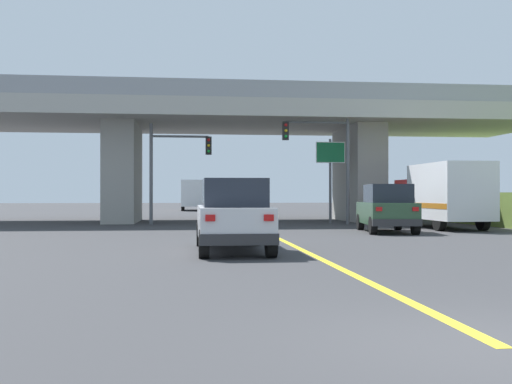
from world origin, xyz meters
name	(u,v)px	position (x,y,z in m)	size (l,w,h in m)	color
ground	(243,221)	(0.00, 30.03, 0.00)	(160.00, 160.00, 0.00)	#353538
overpass_bridge	(243,132)	(0.00, 30.03, 5.33)	(35.81, 10.03, 7.51)	#A8A59E
lane_divider_stripe	(289,244)	(0.00, 13.51, 0.00)	(0.20, 27.03, 0.01)	yellow
suv_lead	(233,215)	(-2.02, 10.97, 1.01)	(1.96, 4.79, 2.02)	silver
suv_crossing	(387,208)	(5.08, 18.91, 1.01)	(2.45, 4.58, 2.02)	#2D4C33
box_truck	(443,195)	(8.67, 21.46, 1.59)	(2.33, 6.72, 3.02)	red
sedan_oncoming	(224,202)	(-0.48, 41.15, 1.01)	(1.95, 4.39, 2.02)	slate
traffic_signal_nearside	(326,151)	(4.03, 25.64, 3.88)	(3.61, 0.36, 5.97)	#56595E
traffic_signal_farside	(172,160)	(-4.09, 26.60, 3.42)	(3.28, 0.36, 5.37)	#56595E
highway_sign	(330,161)	(4.58, 26.99, 3.45)	(1.64, 0.17, 4.67)	#56595E
semi_truck_distant	(193,195)	(-2.76, 55.08, 1.59)	(2.33, 6.86, 3.00)	silver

